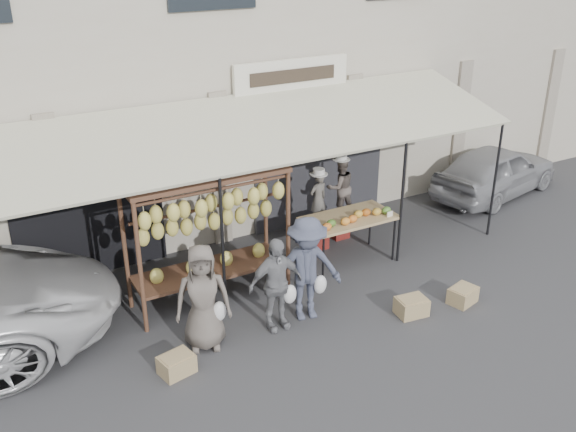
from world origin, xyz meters
name	(u,v)px	position (x,y,z in m)	size (l,w,h in m)	color
ground_plane	(315,328)	(0.00, 0.00, 0.00)	(90.00, 90.00, 0.00)	#2D2D30
shophouse	(158,32)	(0.00, 6.50, 3.65)	(24.00, 6.15, 7.30)	#B5AE9D
awning	(247,131)	(0.01, 2.28, 2.57)	(10.00, 2.35, 2.92)	#BBB99E
banana_rack	(208,214)	(-1.05, 1.55, 1.57)	(2.60, 0.90, 2.24)	#4A2C1E
produce_table	(351,219)	(1.68, 1.55, 0.88)	(1.70, 0.90, 1.04)	tan
vendor_left	(318,199)	(1.48, 2.35, 1.01)	(0.39, 0.26, 1.07)	#5C5853
vendor_right	(340,187)	(2.10, 2.54, 1.07)	(0.59, 0.46, 1.21)	#685C57
customer_left	(203,298)	(-1.65, 0.43, 0.82)	(0.80, 0.52, 1.65)	#605850
customer_mid	(276,284)	(-0.51, 0.34, 0.76)	(0.89, 0.37, 1.52)	gray
customer_right	(307,269)	(0.05, 0.36, 0.86)	(1.11, 0.64, 1.72)	#42475A
stool_left	(317,236)	(1.48, 2.35, 0.24)	(0.34, 0.34, 0.48)	maroon
stool_right	(339,226)	(2.10, 2.54, 0.23)	(0.33, 0.33, 0.47)	maroon
crate_near_a	(411,306)	(1.56, -0.41, 0.14)	(0.47, 0.36, 0.28)	tan
crate_near_b	(463,295)	(2.52, -0.54, 0.14)	(0.45, 0.35, 0.27)	tan
crate_far	(177,365)	(-2.25, 0.02, 0.14)	(0.46, 0.35, 0.28)	tan
sedan	(495,170)	(6.46, 2.65, 0.60)	(1.41, 3.51, 1.20)	#949498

